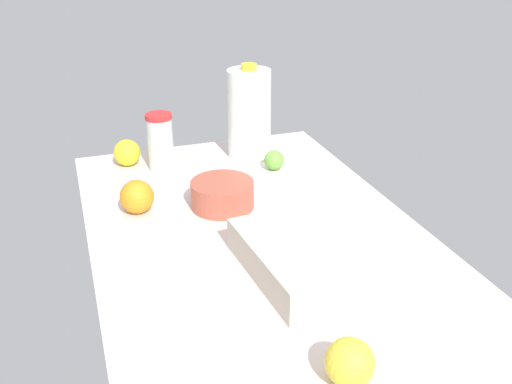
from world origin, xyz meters
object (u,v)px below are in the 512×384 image
(egg_carton, at_px, (282,262))
(lemon_by_jug, at_px, (127,153))
(milk_jug, at_px, (249,114))
(orange_near_front, at_px, (137,197))
(lemon_loose, at_px, (350,363))
(lime_far_back, at_px, (274,160))
(mixing_bowl, at_px, (222,194))
(tumbler_cup, at_px, (160,142))

(egg_carton, xyz_separation_m, lemon_by_jug, (0.70, 0.22, 0.00))
(milk_jug, relative_size, orange_near_front, 3.35)
(lemon_loose, xyz_separation_m, lime_far_back, (0.83, -0.19, -0.01))
(lemon_loose, xyz_separation_m, orange_near_front, (0.69, 0.23, 0.00))
(milk_jug, xyz_separation_m, mixing_bowl, (-0.31, 0.18, -0.10))
(tumbler_cup, bearing_deg, lemon_loose, -172.75)
(orange_near_front, bearing_deg, lime_far_back, -71.41)
(lime_far_back, relative_size, orange_near_front, 0.69)
(mixing_bowl, bearing_deg, lemon_loose, -178.29)
(lime_far_back, xyz_separation_m, orange_near_front, (-0.14, 0.42, 0.01))
(egg_carton, height_order, lime_far_back, egg_carton)
(mixing_bowl, distance_m, lemon_by_jug, 0.40)
(orange_near_front, bearing_deg, lemon_by_jug, -3.02)
(tumbler_cup, distance_m, lemon_by_jug, 0.12)
(egg_carton, height_order, lemon_loose, lemon_loose)
(egg_carton, relative_size, lemon_loose, 3.84)
(egg_carton, xyz_separation_m, tumbler_cup, (0.64, 0.13, 0.05))
(milk_jug, distance_m, lime_far_back, 0.17)
(milk_jug, distance_m, mixing_bowl, 0.37)
(lemon_by_jug, bearing_deg, lemon_loose, -168.12)
(mixing_bowl, height_order, lime_far_back, mixing_bowl)
(milk_jug, height_order, mixing_bowl, milk_jug)
(orange_near_front, bearing_deg, lemon_loose, -161.79)
(tumbler_cup, distance_m, milk_jug, 0.28)
(milk_jug, xyz_separation_m, lime_far_back, (-0.13, -0.03, -0.10))
(mixing_bowl, bearing_deg, milk_jug, -29.52)
(mixing_bowl, xyz_separation_m, lemon_loose, (-0.65, -0.02, 0.01))
(lemon_loose, relative_size, orange_near_front, 0.94)
(egg_carton, xyz_separation_m, orange_near_front, (0.38, 0.24, 0.01))
(egg_carton, bearing_deg, lemon_by_jug, 12.78)
(lemon_by_jug, bearing_deg, orange_near_front, 176.98)
(lemon_loose, height_order, lime_far_back, lemon_loose)
(tumbler_cup, xyz_separation_m, lemon_by_jug, (0.06, 0.09, -0.04))
(egg_carton, bearing_deg, milk_jug, -17.44)
(egg_carton, relative_size, tumbler_cup, 1.83)
(mixing_bowl, height_order, orange_near_front, orange_near_front)
(egg_carton, relative_size, orange_near_front, 3.62)
(lemon_loose, relative_size, lime_far_back, 1.37)
(egg_carton, height_order, orange_near_front, orange_near_front)
(lemon_loose, height_order, lemon_by_jug, lemon_loose)
(tumbler_cup, height_order, lime_far_back, tumbler_cup)
(lemon_loose, xyz_separation_m, lemon_by_jug, (1.00, 0.21, -0.00))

